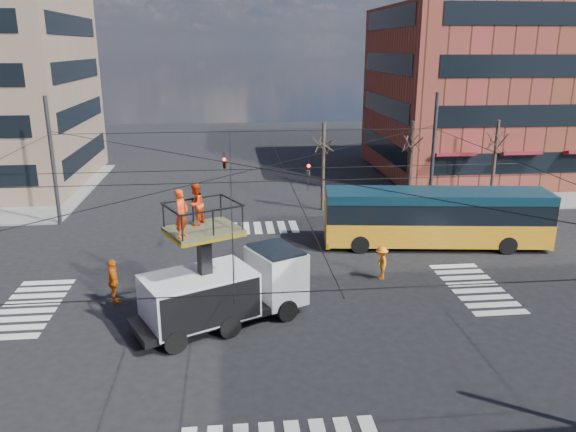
# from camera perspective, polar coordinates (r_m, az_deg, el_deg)

# --- Properties ---
(ground) EXTENTS (120.00, 120.00, 0.00)m
(ground) POSITION_cam_1_polar(r_m,az_deg,el_deg) (25.48, -2.75, -8.20)
(ground) COLOR black
(ground) RESTS_ON ground
(sidewalk_ne) EXTENTS (18.00, 18.00, 0.12)m
(sidewalk_ne) POSITION_cam_1_polar(r_m,az_deg,el_deg) (50.48, 20.33, 3.54)
(sidewalk_ne) COLOR slate
(sidewalk_ne) RESTS_ON ground
(crosswalks) EXTENTS (22.40, 22.40, 0.02)m
(crosswalks) POSITION_cam_1_polar(r_m,az_deg,el_deg) (25.48, -2.75, -8.18)
(crosswalks) COLOR silver
(crosswalks) RESTS_ON ground
(building_ne) EXTENTS (20.06, 16.06, 14.00)m
(building_ne) POSITION_cam_1_polar(r_m,az_deg,el_deg) (52.56, 20.67, 11.69)
(building_ne) COLOR brown
(building_ne) RESTS_ON ground
(overhead_network) EXTENTS (24.24, 24.24, 8.00)m
(overhead_network) POSITION_cam_1_polar(r_m,az_deg,el_deg) (24.37, -3.11, 1.37)
(overhead_network) COLOR #2D2D30
(overhead_network) RESTS_ON ground
(tree_a) EXTENTS (2.00, 2.00, 6.00)m
(tree_a) POSITION_cam_1_polar(r_m,az_deg,el_deg) (37.58, 3.64, 7.40)
(tree_a) COLOR #382B21
(tree_a) RESTS_ON ground
(tree_b) EXTENTS (2.00, 2.00, 6.00)m
(tree_b) POSITION_cam_1_polar(r_m,az_deg,el_deg) (39.02, 12.44, 7.39)
(tree_b) COLOR #382B21
(tree_b) RESTS_ON ground
(tree_c) EXTENTS (2.00, 2.00, 6.00)m
(tree_c) POSITION_cam_1_polar(r_m,az_deg,el_deg) (41.29, 20.43, 7.24)
(tree_c) COLOR #382B21
(tree_c) RESTS_ON ground
(utility_truck) EXTENTS (7.30, 5.12, 5.96)m
(utility_truck) POSITION_cam_1_polar(r_m,az_deg,el_deg) (22.59, -6.49, -6.20)
(utility_truck) COLOR black
(utility_truck) RESTS_ON ground
(city_bus) EXTENTS (12.50, 4.09, 3.20)m
(city_bus) POSITION_cam_1_polar(r_m,az_deg,el_deg) (32.15, 14.78, -0.08)
(city_bus) COLOR orange
(city_bus) RESTS_ON ground
(traffic_cone) EXTENTS (0.36, 0.36, 0.65)m
(traffic_cone) POSITION_cam_1_polar(r_m,az_deg,el_deg) (24.55, -14.51, -8.95)
(traffic_cone) COLOR #D75B09
(traffic_cone) RESTS_ON ground
(worker_ground) EXTENTS (0.82, 1.28, 2.03)m
(worker_ground) POSITION_cam_1_polar(r_m,az_deg,el_deg) (25.60, -17.31, -6.40)
(worker_ground) COLOR orange
(worker_ground) RESTS_ON ground
(flagger) EXTENTS (0.63, 1.08, 1.66)m
(flagger) POSITION_cam_1_polar(r_m,az_deg,el_deg) (27.36, 9.47, -4.72)
(flagger) COLOR orange
(flagger) RESTS_ON ground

